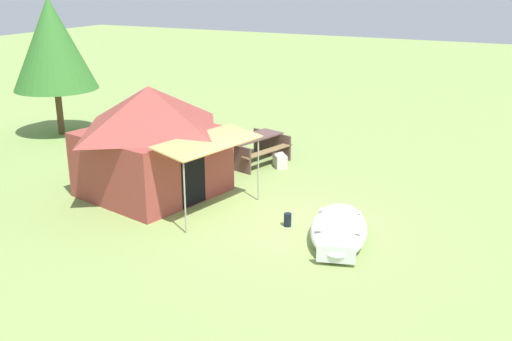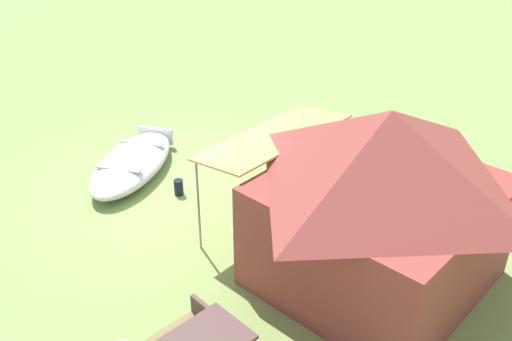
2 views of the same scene
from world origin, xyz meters
name	(u,v)px [view 1 (image 1 of 2)]	position (x,y,z in m)	size (l,w,h in m)	color
ground_plane	(287,223)	(0.00, 0.00, 0.00)	(80.00, 80.00, 0.00)	#7F9850
beached_rowboat	(339,229)	(-0.28, -1.31, 0.24)	(2.90, 1.90, 0.47)	silver
canvas_cabin_tent	(151,139)	(0.25, 3.84, 1.43)	(3.78, 4.58, 2.75)	#963D36
picnic_table	(252,146)	(3.64, 2.75, 0.50)	(2.27, 1.93, 0.80)	brown
cooler_box	(280,161)	(3.63, 1.85, 0.18)	(0.54, 0.31, 0.37)	silver
fuel_can	(288,220)	(-0.14, -0.07, 0.15)	(0.17, 0.17, 0.30)	black
pine_tree_back_right	(52,44)	(3.53, 10.20, 3.10)	(2.80, 2.80, 4.63)	brown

